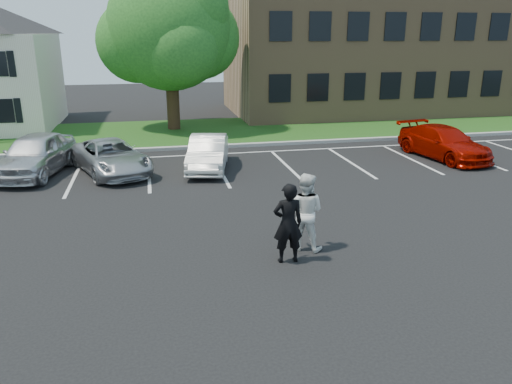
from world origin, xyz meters
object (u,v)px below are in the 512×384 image
(car_silver_west, at_px, (35,154))
(car_white_sedan, at_px, (208,153))
(car_silver_minivan, at_px, (111,157))
(man_black_suit, at_px, (288,223))
(tree, at_px, (171,31))
(office_building, at_px, (390,49))
(car_red_compact, at_px, (444,143))
(man_white_shirt, at_px, (305,212))

(car_silver_west, height_order, car_white_sedan, car_silver_west)
(car_silver_minivan, bearing_deg, car_silver_west, 151.37)
(man_black_suit, distance_m, car_silver_west, 12.08)
(car_silver_west, bearing_deg, tree, 67.77)
(office_building, height_order, car_red_compact, office_building)
(man_black_suit, distance_m, car_red_compact, 12.82)
(car_red_compact, bearing_deg, tree, 130.73)
(car_silver_minivan, xyz_separation_m, car_white_sedan, (3.75, -0.22, 0.03))
(man_black_suit, relative_size, car_silver_minivan, 0.43)
(man_white_shirt, distance_m, car_white_sedan, 8.37)
(man_black_suit, height_order, car_red_compact, man_black_suit)
(car_white_sedan, distance_m, car_red_compact, 10.32)
(car_silver_west, bearing_deg, man_black_suit, -39.42)
(office_building, distance_m, man_black_suit, 26.65)
(office_building, relative_size, car_white_sedan, 5.50)
(car_white_sedan, height_order, car_red_compact, car_red_compact)
(car_red_compact, bearing_deg, man_white_shirt, -147.45)
(office_building, xyz_separation_m, car_silver_minivan, (-18.20, -13.59, -3.52))
(car_silver_west, relative_size, car_red_compact, 1.00)
(car_red_compact, bearing_deg, man_black_suit, -147.15)
(car_silver_west, bearing_deg, man_white_shirt, -35.16)
(man_black_suit, bearing_deg, car_red_compact, -136.84)
(office_building, xyz_separation_m, tree, (-15.24, -4.83, 1.19))
(office_building, height_order, car_white_sedan, office_building)
(car_silver_west, relative_size, car_silver_minivan, 1.02)
(car_white_sedan, bearing_deg, man_black_suit, -72.88)
(man_black_suit, distance_m, car_white_sedan, 8.93)
(tree, height_order, man_white_shirt, tree)
(car_red_compact, bearing_deg, car_white_sedan, 169.10)
(man_black_suit, bearing_deg, tree, -84.00)
(man_black_suit, xyz_separation_m, car_silver_west, (-7.45, 9.50, -0.18))
(man_white_shirt, relative_size, car_white_sedan, 0.49)
(car_silver_minivan, relative_size, car_red_compact, 0.98)
(man_black_suit, bearing_deg, office_building, -120.18)
(car_white_sedan, bearing_deg, tree, 106.67)
(office_building, distance_m, man_white_shirt, 25.78)
(car_white_sedan, bearing_deg, office_building, 55.34)
(office_building, relative_size, man_black_suit, 11.39)
(car_silver_west, height_order, car_silver_minivan, car_silver_west)
(car_white_sedan, xyz_separation_m, car_red_compact, (10.32, -0.24, 0.01))
(car_white_sedan, bearing_deg, car_red_compact, 10.30)
(tree, height_order, car_red_compact, tree)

